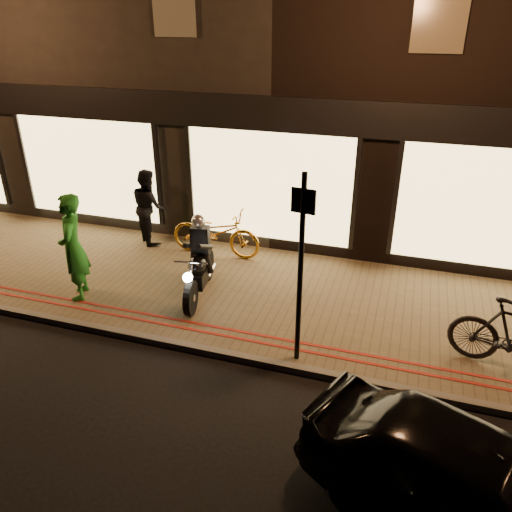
{
  "coord_description": "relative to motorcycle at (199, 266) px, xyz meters",
  "views": [
    {
      "loc": [
        2.88,
        -5.97,
        5.0
      ],
      "look_at": [
        0.45,
        1.61,
        1.1
      ],
      "focal_mm": 35.0,
      "sensor_mm": 36.0,
      "label": 1
    }
  ],
  "objects": [
    {
      "name": "ground",
      "position": [
        0.67,
        -1.61,
        -0.73
      ],
      "size": [
        90.0,
        90.0,
        0.0
      ],
      "primitive_type": "plane",
      "color": "black",
      "rests_on": "ground"
    },
    {
      "name": "sidewalk",
      "position": [
        0.67,
        0.39,
        -0.67
      ],
      "size": [
        50.0,
        4.0,
        0.12
      ],
      "primitive_type": "cube",
      "color": "brown",
      "rests_on": "ground"
    },
    {
      "name": "kerb_stone",
      "position": [
        0.67,
        -1.56,
        -0.67
      ],
      "size": [
        50.0,
        0.14,
        0.12
      ],
      "primitive_type": "cube",
      "color": "#59544C",
      "rests_on": "ground"
    },
    {
      "name": "red_kerb_lines",
      "position": [
        0.67,
        -1.06,
        -0.61
      ],
      "size": [
        50.0,
        0.26,
        0.01
      ],
      "color": "maroon",
      "rests_on": "sidewalk"
    },
    {
      "name": "building_row",
      "position": [
        0.67,
        7.38,
        3.51
      ],
      "size": [
        48.0,
        10.11,
        8.5
      ],
      "color": "black",
      "rests_on": "ground"
    },
    {
      "name": "motorcycle",
      "position": [
        0.0,
        0.0,
        0.0
      ],
      "size": [
        0.66,
        1.93,
        1.59
      ],
      "rotation": [
        0.0,
        0.0,
        0.17
      ],
      "color": "black",
      "rests_on": "sidewalk"
    },
    {
      "name": "sign_post",
      "position": [
        2.22,
        -1.36,
        1.06
      ],
      "size": [
        0.35,
        0.09,
        3.0
      ],
      "rotation": [
        0.0,
        0.0,
        -0.15
      ],
      "color": "black",
      "rests_on": "sidewalk"
    },
    {
      "name": "bicycle_gold",
      "position": [
        -0.37,
        1.73,
        -0.08
      ],
      "size": [
        2.03,
        0.71,
        1.07
      ],
      "primitive_type": "imported",
      "rotation": [
        0.0,
        0.0,
        1.57
      ],
      "color": "#C28522",
      "rests_on": "sidewalk"
    },
    {
      "name": "person_green",
      "position": [
        -2.15,
        -0.75,
        0.4
      ],
      "size": [
        0.76,
        0.88,
        2.03
      ],
      "primitive_type": "imported",
      "rotation": [
        0.0,
        0.0,
        -1.11
      ],
      "color": "#1E6F1D",
      "rests_on": "sidewalk"
    },
    {
      "name": "person_dark",
      "position": [
        -2.11,
        1.95,
        0.25
      ],
      "size": [
        1.06,
        1.06,
        1.73
      ],
      "primitive_type": "imported",
      "rotation": [
        0.0,
        0.0,
        2.38
      ],
      "color": "black",
      "rests_on": "sidewalk"
    },
    {
      "name": "parked_car",
      "position": [
        4.57,
        -3.51,
        -0.11
      ],
      "size": [
        3.96,
        2.74,
        1.25
      ],
      "primitive_type": "imported",
      "rotation": [
        0.0,
        0.0,
        1.19
      ],
      "color": "black",
      "rests_on": "ground"
    }
  ]
}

